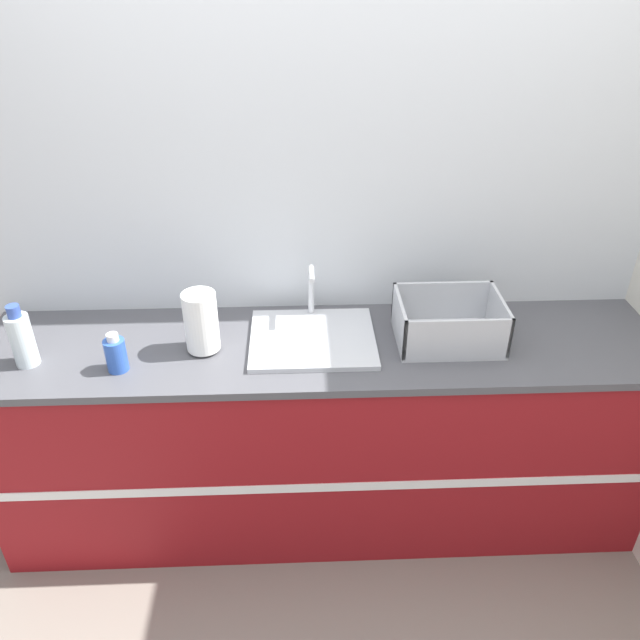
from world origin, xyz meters
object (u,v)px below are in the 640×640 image
Objects in this scene: paper_towel_roll at (201,322)px; dish_rack at (448,326)px; sink at (313,336)px; bottle_blue at (116,354)px; bottle_clear at (22,339)px.

paper_towel_roll is 0.92m from dish_rack.
dish_rack is at bearing -2.10° from sink.
paper_towel_roll is 1.60× the size of bottle_blue.
dish_rack is 1.21m from bottle_blue.
dish_rack is 1.54m from bottle_clear.
sink reaches higher than bottle_blue.
bottle_blue is (-0.29, -0.11, -0.06)m from paper_towel_roll.
bottle_clear reaches higher than bottle_blue.
dish_rack is (0.91, 0.03, -0.06)m from paper_towel_roll.
bottle_clear is at bearing 171.52° from bottle_blue.
paper_towel_roll is at bearing 21.13° from bottle_blue.
bottle_blue is at bearing -173.24° from dish_rack.
paper_towel_roll is at bearing -178.05° from dish_rack.
bottle_blue is 0.62× the size of bottle_clear.
bottle_clear is (-1.54, -0.09, 0.04)m from dish_rack.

